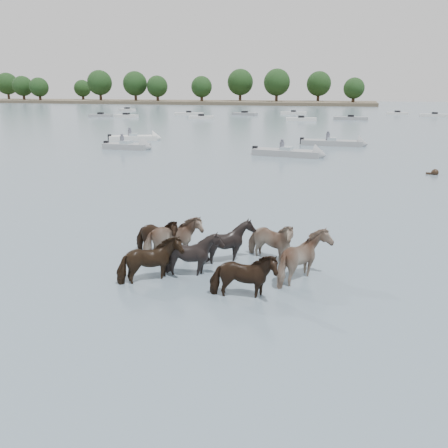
# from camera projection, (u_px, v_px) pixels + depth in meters

# --- Properties ---
(ground) EXTENTS (400.00, 400.00, 0.00)m
(ground) POSITION_uv_depth(u_px,v_px,m) (174.00, 275.00, 12.67)
(ground) COLOR slate
(ground) RESTS_ON ground
(shoreline) EXTENTS (160.00, 30.00, 1.00)m
(shoreline) POSITION_uv_depth(u_px,v_px,m) (154.00, 102.00, 169.23)
(shoreline) COLOR #4C4233
(shoreline) RESTS_ON ground
(pony_herd) EXTENTS (6.32, 4.17, 1.59)m
(pony_herd) POSITION_uv_depth(u_px,v_px,m) (216.00, 253.00, 12.84)
(pony_herd) COLOR black
(pony_herd) RESTS_ON ground
(swimming_pony) EXTENTS (0.72, 0.44, 0.44)m
(swimming_pony) POSITION_uv_depth(u_px,v_px,m) (434.00, 173.00, 27.54)
(swimming_pony) COLOR black
(swimming_pony) RESTS_ON ground
(motorboat_a) EXTENTS (4.59, 1.67, 1.92)m
(motorboat_a) POSITION_uv_depth(u_px,v_px,m) (134.00, 147.00, 39.15)
(motorboat_a) COLOR gray
(motorboat_a) RESTS_ON ground
(motorboat_b) EXTENTS (6.00, 2.32, 1.92)m
(motorboat_b) POSITION_uv_depth(u_px,v_px,m) (296.00, 154.00, 34.91)
(motorboat_b) COLOR gray
(motorboat_b) RESTS_ON ground
(motorboat_c) EXTENTS (6.21, 1.66, 1.92)m
(motorboat_c) POSITION_uv_depth(u_px,v_px,m) (341.00, 143.00, 41.64)
(motorboat_c) COLOR gray
(motorboat_c) RESTS_ON ground
(motorboat_f) EXTENTS (5.42, 3.61, 1.92)m
(motorboat_f) POSITION_uv_depth(u_px,v_px,m) (141.00, 138.00, 46.04)
(motorboat_f) COLOR silver
(motorboat_f) RESTS_ON ground
(distant_flotilla) EXTENTS (106.53, 30.46, 0.93)m
(distant_flotilla) POSITION_uv_depth(u_px,v_px,m) (342.00, 117.00, 81.22)
(distant_flotilla) COLOR silver
(distant_flotilla) RESTS_ON ground
(treeline) EXTENTS (151.97, 23.36, 12.13)m
(treeline) POSITION_uv_depth(u_px,v_px,m) (154.00, 84.00, 166.90)
(treeline) COLOR #382619
(treeline) RESTS_ON ground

